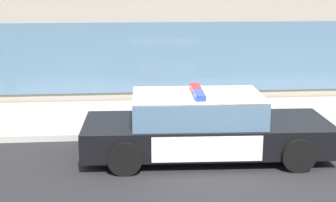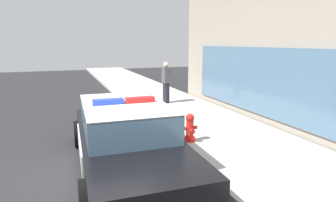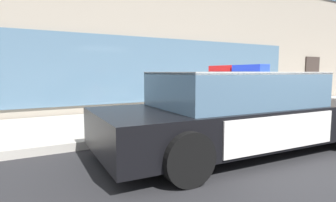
% 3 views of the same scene
% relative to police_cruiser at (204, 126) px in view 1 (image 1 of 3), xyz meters
% --- Properties ---
extents(ground, '(48.00, 48.00, 0.00)m').
position_rel_police_cruiser_xyz_m(ground, '(0.41, -0.60, -0.68)').
color(ground, '#262628').
extents(sidewalk, '(48.00, 3.36, 0.15)m').
position_rel_police_cruiser_xyz_m(sidewalk, '(0.41, 2.98, -0.61)').
color(sidewalk, '#B2ADA3').
rests_on(sidewalk, ground).
extents(police_cruiser, '(5.24, 2.23, 1.49)m').
position_rel_police_cruiser_xyz_m(police_cruiser, '(0.00, 0.00, 0.00)').
color(police_cruiser, black).
rests_on(police_cruiser, ground).
extents(fire_hydrant, '(0.34, 0.39, 0.73)m').
position_rel_police_cruiser_xyz_m(fire_hydrant, '(-0.66, 1.79, -0.18)').
color(fire_hydrant, red).
rests_on(fire_hydrant, sidewalk).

